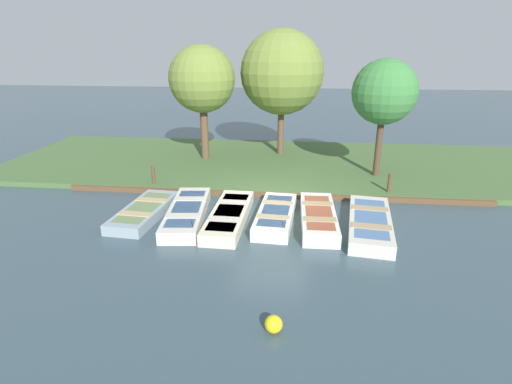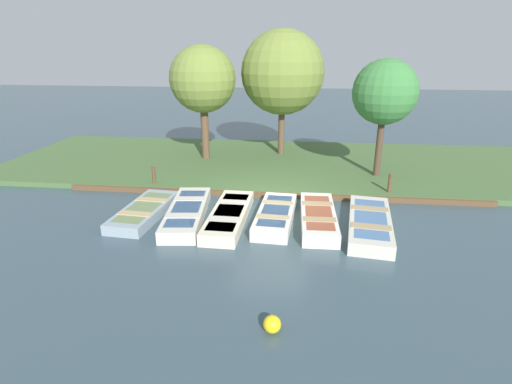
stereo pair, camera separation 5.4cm
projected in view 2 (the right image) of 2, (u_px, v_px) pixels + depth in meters
name	position (u px, v px, depth m)	size (l,w,h in m)	color
ground_plane	(271.00, 208.00, 13.12)	(80.00, 80.00, 0.00)	#384C56
shore_bank	(279.00, 163.00, 17.75)	(8.00, 24.00, 0.19)	#476638
dock_walkway	(274.00, 191.00, 14.39)	(1.08, 14.84, 0.18)	brown
rowboat_0	(144.00, 211.00, 12.40)	(3.14, 1.36, 0.34)	#8C9EA8
rowboat_1	(187.00, 212.00, 12.22)	(3.68, 1.44, 0.40)	beige
rowboat_2	(229.00, 215.00, 12.03)	(3.54, 1.09, 0.37)	beige
rowboat_3	(276.00, 215.00, 12.01)	(3.03, 1.20, 0.41)	silver
rowboat_4	(318.00, 217.00, 11.85)	(3.22, 1.06, 0.42)	silver
rowboat_5	(370.00, 223.00, 11.48)	(3.61, 1.59, 0.40)	beige
mooring_post_near	(154.00, 177.00, 14.77)	(0.13, 0.13, 0.89)	brown
mooring_post_far	(390.00, 185.00, 13.87)	(0.13, 0.13, 0.89)	brown
buoy	(272.00, 324.00, 7.35)	(0.34, 0.34, 0.34)	yellow
park_tree_far_left	(203.00, 80.00, 17.01)	(2.84, 2.84, 5.09)	brown
park_tree_left	(283.00, 73.00, 17.70)	(3.71, 3.71, 5.75)	brown
park_tree_center	(385.00, 93.00, 14.67)	(2.39, 2.39, 4.60)	#4C3828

